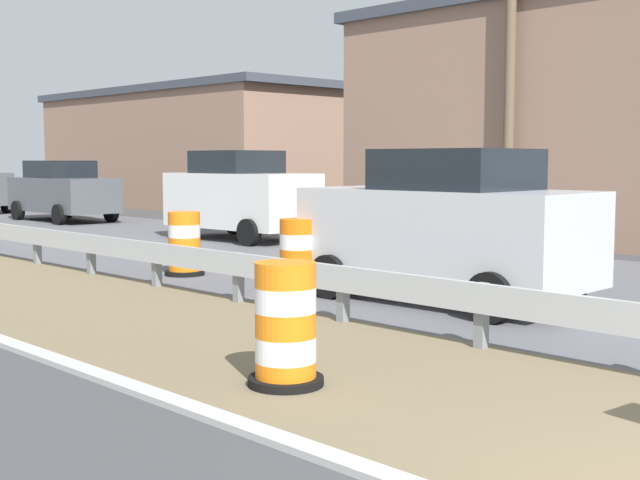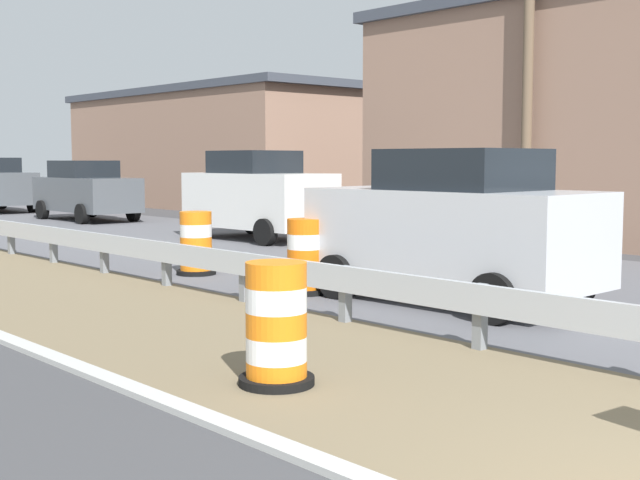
{
  "view_description": "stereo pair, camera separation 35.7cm",
  "coord_description": "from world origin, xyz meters",
  "px_view_note": "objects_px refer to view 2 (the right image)",
  "views": [
    {
      "loc": [
        -5.17,
        -1.22,
        2.0
      ],
      "look_at": [
        1.53,
        5.66,
        1.09
      ],
      "focal_mm": 47.72,
      "sensor_mm": 36.0,
      "label": 1
    },
    {
      "loc": [
        -4.91,
        -1.46,
        2.0
      ],
      "look_at": [
        1.53,
        5.66,
        1.09
      ],
      "focal_mm": 47.72,
      "sensor_mm": 36.0,
      "label": 2
    }
  ],
  "objects_px": {
    "utility_pole_near": "(528,52)",
    "car_mid_far_lane": "(258,195)",
    "traffic_barrel_close": "(305,260)",
    "traffic_barrel_nearest": "(276,330)",
    "car_trailing_far_lane": "(454,227)",
    "car_trailing_near_lane": "(86,190)",
    "traffic_barrel_mid": "(196,246)"
  },
  "relations": [
    {
      "from": "utility_pole_near",
      "to": "car_mid_far_lane",
      "type": "bearing_deg",
      "value": 121.95
    },
    {
      "from": "utility_pole_near",
      "to": "traffic_barrel_close",
      "type": "bearing_deg",
      "value": -167.58
    },
    {
      "from": "traffic_barrel_nearest",
      "to": "utility_pole_near",
      "type": "bearing_deg",
      "value": 25.04
    },
    {
      "from": "traffic_barrel_nearest",
      "to": "car_mid_far_lane",
      "type": "xyz_separation_m",
      "value": [
        8.46,
        11.1,
        0.61
      ]
    },
    {
      "from": "car_mid_far_lane",
      "to": "utility_pole_near",
      "type": "relative_size",
      "value": 0.48
    },
    {
      "from": "car_trailing_far_lane",
      "to": "traffic_barrel_nearest",
      "type": "bearing_deg",
      "value": 108.96
    },
    {
      "from": "traffic_barrel_close",
      "to": "car_trailing_far_lane",
      "type": "distance_m",
      "value": 2.3
    },
    {
      "from": "traffic_barrel_close",
      "to": "car_trailing_near_lane",
      "type": "relative_size",
      "value": 0.25
    },
    {
      "from": "car_mid_far_lane",
      "to": "car_trailing_far_lane",
      "type": "distance_m",
      "value": 10.11
    },
    {
      "from": "car_trailing_near_lane",
      "to": "car_trailing_far_lane",
      "type": "height_order",
      "value": "car_trailing_far_lane"
    },
    {
      "from": "traffic_barrel_mid",
      "to": "utility_pole_near",
      "type": "distance_m",
      "value": 9.26
    },
    {
      "from": "utility_pole_near",
      "to": "car_trailing_far_lane",
      "type": "bearing_deg",
      "value": -152.38
    },
    {
      "from": "traffic_barrel_mid",
      "to": "car_mid_far_lane",
      "type": "height_order",
      "value": "car_mid_far_lane"
    },
    {
      "from": "car_trailing_near_lane",
      "to": "traffic_barrel_mid",
      "type": "bearing_deg",
      "value": -18.66
    },
    {
      "from": "traffic_barrel_close",
      "to": "car_mid_far_lane",
      "type": "distance_m",
      "value": 8.86
    },
    {
      "from": "traffic_barrel_close",
      "to": "utility_pole_near",
      "type": "bearing_deg",
      "value": 12.42
    },
    {
      "from": "car_trailing_near_lane",
      "to": "car_trailing_far_lane",
      "type": "distance_m",
      "value": 18.99
    },
    {
      "from": "traffic_barrel_mid",
      "to": "car_mid_far_lane",
      "type": "relative_size",
      "value": 0.27
    },
    {
      "from": "car_trailing_near_lane",
      "to": "car_mid_far_lane",
      "type": "bearing_deg",
      "value": 0.9
    },
    {
      "from": "traffic_barrel_mid",
      "to": "car_trailing_near_lane",
      "type": "bearing_deg",
      "value": 70.51
    },
    {
      "from": "car_trailing_far_lane",
      "to": "utility_pole_near",
      "type": "relative_size",
      "value": 0.49
    },
    {
      "from": "car_trailing_near_lane",
      "to": "utility_pole_near",
      "type": "xyz_separation_m",
      "value": [
        3.46,
        -14.78,
        3.43
      ]
    },
    {
      "from": "traffic_barrel_mid",
      "to": "car_trailing_far_lane",
      "type": "bearing_deg",
      "value": -78.2
    },
    {
      "from": "traffic_barrel_nearest",
      "to": "traffic_barrel_close",
      "type": "height_order",
      "value": "traffic_barrel_close"
    },
    {
      "from": "traffic_barrel_nearest",
      "to": "car_mid_far_lane",
      "type": "distance_m",
      "value": 13.97
    },
    {
      "from": "car_mid_far_lane",
      "to": "utility_pole_near",
      "type": "bearing_deg",
      "value": 29.78
    },
    {
      "from": "car_trailing_far_lane",
      "to": "traffic_barrel_mid",
      "type": "bearing_deg",
      "value": 10.02
    },
    {
      "from": "traffic_barrel_nearest",
      "to": "traffic_barrel_mid",
      "type": "distance_m",
      "value": 7.54
    },
    {
      "from": "car_trailing_near_lane",
      "to": "car_trailing_far_lane",
      "type": "bearing_deg",
      "value": -10.82
    },
    {
      "from": "traffic_barrel_nearest",
      "to": "car_trailing_far_lane",
      "type": "relative_size",
      "value": 0.27
    },
    {
      "from": "traffic_barrel_mid",
      "to": "car_trailing_near_lane",
      "type": "height_order",
      "value": "car_trailing_near_lane"
    },
    {
      "from": "traffic_barrel_mid",
      "to": "car_trailing_far_lane",
      "type": "height_order",
      "value": "car_trailing_far_lane"
    }
  ]
}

